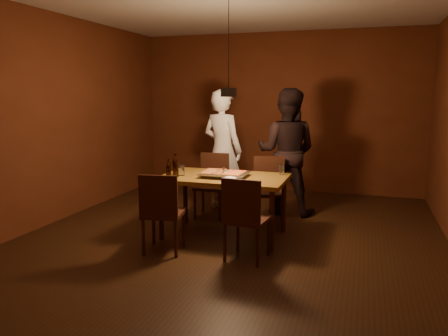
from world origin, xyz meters
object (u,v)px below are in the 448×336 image
(chair_near_right, at_px, (244,212))
(diner_dark, at_px, (286,152))
(chair_far_left, at_px, (213,179))
(beer_bottle_b, at_px, (176,165))
(pizza_tray, at_px, (224,175))
(plate_slice, at_px, (166,178))
(dining_table, at_px, (224,182))
(beer_bottle_a, at_px, (169,169))
(diner_white, at_px, (222,150))
(pendant_lamp, at_px, (229,91))
(chair_far_right, at_px, (269,184))
(chair_near_left, at_px, (161,206))

(chair_near_right, xyz_separation_m, diner_dark, (0.08, 2.01, 0.37))
(chair_far_left, distance_m, beer_bottle_b, 1.10)
(pizza_tray, relative_size, plate_slice, 2.23)
(dining_table, distance_m, beer_bottle_a, 0.69)
(chair_far_left, distance_m, diner_dark, 1.13)
(plate_slice, bearing_deg, diner_white, 83.73)
(pizza_tray, distance_m, plate_slice, 0.70)
(beer_bottle_a, bearing_deg, pendant_lamp, 13.60)
(chair_far_right, xyz_separation_m, beer_bottle_b, (-0.94, -0.94, 0.35))
(chair_far_right, xyz_separation_m, plate_slice, (-1.00, -1.10, 0.22))
(dining_table, relative_size, chair_near_right, 3.09)
(dining_table, distance_m, plate_slice, 0.71)
(chair_near_left, xyz_separation_m, diner_white, (0.04, 2.02, 0.36))
(diner_white, bearing_deg, pendant_lamp, 129.17)
(diner_white, bearing_deg, dining_table, 127.33)
(chair_far_right, xyz_separation_m, beer_bottle_a, (-0.98, -1.06, 0.33))
(beer_bottle_b, bearing_deg, chair_near_left, -81.62)
(dining_table, bearing_deg, pizza_tray, -65.31)
(pizza_tray, distance_m, beer_bottle_a, 0.67)
(chair_near_left, height_order, beer_bottle_a, beer_bottle_a)
(beer_bottle_b, relative_size, diner_white, 0.15)
(chair_far_left, xyz_separation_m, chair_near_left, (-0.02, -1.62, 0.00))
(chair_far_right, distance_m, chair_near_left, 1.74)
(chair_far_right, distance_m, pendant_lamp, 1.55)
(beer_bottle_a, distance_m, plate_slice, 0.11)
(plate_slice, distance_m, diner_dark, 2.01)
(beer_bottle_a, xyz_separation_m, diner_white, (0.15, 1.56, 0.03))
(pizza_tray, distance_m, diner_dark, 1.42)
(plate_slice, xyz_separation_m, pendant_lamp, (0.71, 0.20, 1.00))
(beer_bottle_a, xyz_separation_m, diner_dark, (1.11, 1.62, 0.04))
(chair_far_left, xyz_separation_m, chair_near_right, (0.90, -1.56, 0.00))
(chair_near_left, xyz_separation_m, beer_bottle_a, (-0.12, 0.45, 0.33))
(chair_near_left, relative_size, beer_bottle_a, 2.11)
(plate_slice, height_order, diner_dark, diner_dark)
(dining_table, xyz_separation_m, chair_far_right, (0.40, 0.73, -0.14))
(beer_bottle_b, height_order, plate_slice, beer_bottle_b)
(beer_bottle_a, relative_size, plate_slice, 0.93)
(chair_far_left, distance_m, plate_slice, 1.23)
(beer_bottle_b, distance_m, pendant_lamp, 1.09)
(chair_near_right, bearing_deg, chair_near_left, -170.50)
(pendant_lamp, bearing_deg, diner_dark, 73.65)
(dining_table, xyz_separation_m, diner_white, (-0.42, 1.23, 0.22))
(chair_near_left, bearing_deg, diner_dark, 54.93)
(chair_far_right, height_order, diner_white, diner_white)
(chair_near_right, xyz_separation_m, beer_bottle_a, (-1.03, 0.40, 0.33))
(chair_near_left, relative_size, diner_white, 0.27)
(beer_bottle_a, distance_m, pendant_lamp, 1.14)
(dining_table, bearing_deg, diner_white, 108.92)
(chair_far_right, height_order, pizza_tray, chair_far_right)
(chair_far_left, relative_size, beer_bottle_a, 2.11)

